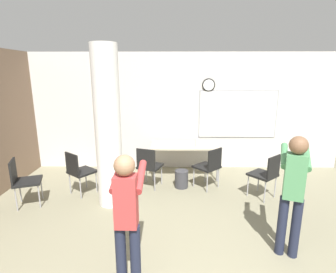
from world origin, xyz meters
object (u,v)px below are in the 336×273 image
at_px(chair_by_left_wall, 23,179).
at_px(bottle_on_table, 197,142).
at_px(chair_table_right, 209,165).
at_px(chair_table_left, 149,164).
at_px(folding_table, 185,147).
at_px(chair_mid_room, 266,173).
at_px(person_playing_side, 293,187).
at_px(person_playing_front, 127,213).
at_px(chair_near_pillar, 79,170).

bearing_deg(chair_by_left_wall, bottle_on_table, 22.26).
bearing_deg(chair_table_right, chair_by_left_wall, -167.47).
bearing_deg(chair_table_left, bottle_on_table, 27.59).
relative_size(folding_table, chair_mid_room, 1.75).
relative_size(folding_table, chair_by_left_wall, 1.75).
bearing_deg(chair_by_left_wall, chair_table_right, 12.53).
xyz_separation_m(folding_table, person_playing_side, (1.21, -2.68, 0.25)).
distance_m(chair_table_right, chair_by_left_wall, 3.48).
bearing_deg(person_playing_side, chair_by_left_wall, 163.27).
relative_size(chair_by_left_wall, chair_mid_room, 1.00).
bearing_deg(person_playing_front, chair_near_pillar, 119.99).
height_order(chair_table_right, chair_near_pillar, same).
height_order(bottle_on_table, chair_by_left_wall, bottle_on_table).
relative_size(person_playing_side, person_playing_front, 1.03).
bearing_deg(chair_by_left_wall, person_playing_side, -16.73).
bearing_deg(chair_table_right, chair_mid_room, -22.83).
bearing_deg(person_playing_side, chair_table_left, 134.52).
bearing_deg(chair_table_left, chair_by_left_wall, -160.44).
relative_size(folding_table, person_playing_front, 0.98).
xyz_separation_m(folding_table, chair_table_left, (-0.77, -0.67, -0.18)).
bearing_deg(chair_mid_room, person_playing_front, -135.97).
xyz_separation_m(bottle_on_table, chair_table_left, (-1.03, -0.54, -0.33)).
xyz_separation_m(folding_table, chair_table_right, (0.47, -0.68, -0.18)).
bearing_deg(chair_by_left_wall, person_playing_front, -40.36).
distance_m(bottle_on_table, chair_by_left_wall, 3.46).
distance_m(chair_table_left, chair_near_pillar, 1.36).
relative_size(chair_table_left, chair_near_pillar, 1.00).
xyz_separation_m(chair_table_left, chair_near_pillar, (-1.32, -0.32, 0.00)).
height_order(folding_table, chair_mid_room, chair_mid_room).
bearing_deg(chair_table_right, chair_near_pillar, -173.25).
relative_size(folding_table, bottle_on_table, 5.97).
distance_m(chair_near_pillar, person_playing_side, 3.74).
relative_size(chair_table_left, chair_mid_room, 1.00).
xyz_separation_m(chair_by_left_wall, chair_mid_room, (4.40, 0.33, 0.00)).
distance_m(chair_mid_room, person_playing_side, 1.66).
relative_size(chair_by_left_wall, person_playing_front, 0.56).
bearing_deg(chair_table_left, chair_mid_room, -11.00).
bearing_deg(bottle_on_table, chair_by_left_wall, -157.74).
bearing_deg(person_playing_front, chair_table_right, 64.45).
distance_m(chair_mid_room, person_playing_front, 3.14).
distance_m(chair_by_left_wall, person_playing_side, 4.34).
height_order(chair_table_left, chair_mid_room, same).
xyz_separation_m(chair_by_left_wall, chair_near_pillar, (0.84, 0.45, 0.00)).
bearing_deg(bottle_on_table, chair_table_left, -152.41).
relative_size(chair_table_left, person_playing_front, 0.56).
relative_size(chair_table_right, chair_by_left_wall, 1.00).
bearing_deg(person_playing_front, chair_mid_room, 44.03).
distance_m(folding_table, chair_mid_room, 1.85).
height_order(folding_table, chair_near_pillar, chair_near_pillar).
relative_size(bottle_on_table, chair_table_left, 0.29).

